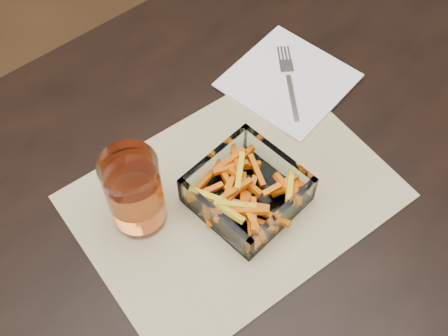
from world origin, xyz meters
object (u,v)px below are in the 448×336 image
(dining_table, at_px, (274,200))
(glass_bowl, at_px, (247,192))
(tumbler, at_px, (135,194))
(fork, at_px, (289,80))

(dining_table, xyz_separation_m, glass_bowl, (-0.07, -0.01, 0.11))
(tumbler, bearing_deg, dining_table, -19.02)
(tumbler, bearing_deg, fork, 8.56)
(fork, bearing_deg, tumbler, -136.65)
(glass_bowl, height_order, fork, glass_bowl)
(glass_bowl, relative_size, tumbler, 1.13)
(dining_table, distance_m, fork, 0.21)
(dining_table, relative_size, fork, 10.82)
(dining_table, height_order, fork, fork)
(dining_table, height_order, tumbler, tumbler)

